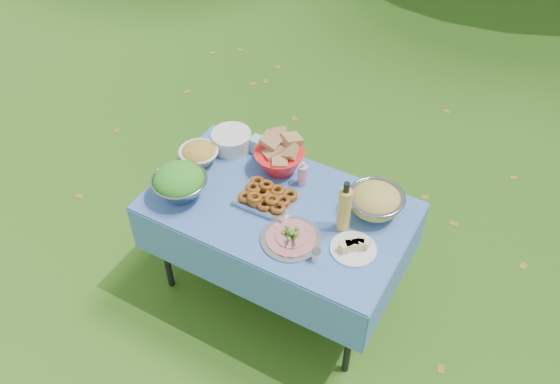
# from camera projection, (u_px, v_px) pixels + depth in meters

# --- Properties ---
(ground) EXTENTS (80.00, 80.00, 0.00)m
(ground) POSITION_uv_depth(u_px,v_px,m) (279.00, 287.00, 3.84)
(ground) COLOR black
(ground) RESTS_ON ground
(picnic_table) EXTENTS (1.46, 0.86, 0.76)m
(picnic_table) POSITION_uv_depth(u_px,v_px,m) (279.00, 249.00, 3.58)
(picnic_table) COLOR #79B3E8
(picnic_table) RESTS_ON ground
(salad_bowl) EXTENTS (0.40, 0.40, 0.20)m
(salad_bowl) POSITION_uv_depth(u_px,v_px,m) (179.00, 182.00, 3.30)
(salad_bowl) COLOR gray
(salad_bowl) RESTS_ON picnic_table
(pasta_bowl_white) EXTENTS (0.29, 0.29, 0.13)m
(pasta_bowl_white) POSITION_uv_depth(u_px,v_px,m) (199.00, 153.00, 3.53)
(pasta_bowl_white) COLOR silver
(pasta_bowl_white) RESTS_ON picnic_table
(plate_stack) EXTENTS (0.32, 0.32, 0.11)m
(plate_stack) POSITION_uv_depth(u_px,v_px,m) (232.00, 140.00, 3.63)
(plate_stack) COLOR silver
(plate_stack) RESTS_ON picnic_table
(wipes_box) EXTENTS (0.11, 0.08, 0.10)m
(wipes_box) POSITION_uv_depth(u_px,v_px,m) (259.00, 145.00, 3.61)
(wipes_box) COLOR #86C8D3
(wipes_box) RESTS_ON picnic_table
(sanitizer_bottle) EXTENTS (0.07, 0.07, 0.16)m
(sanitizer_bottle) POSITION_uv_depth(u_px,v_px,m) (303.00, 173.00, 3.38)
(sanitizer_bottle) COLOR pink
(sanitizer_bottle) RESTS_ON picnic_table
(bread_bowl) EXTENTS (0.36, 0.36, 0.20)m
(bread_bowl) POSITION_uv_depth(u_px,v_px,m) (279.00, 156.00, 3.46)
(bread_bowl) COLOR red
(bread_bowl) RESTS_ON picnic_table
(pasta_bowl_steel) EXTENTS (0.40, 0.40, 0.16)m
(pasta_bowl_steel) POSITION_uv_depth(u_px,v_px,m) (376.00, 201.00, 3.22)
(pasta_bowl_steel) COLOR gray
(pasta_bowl_steel) RESTS_ON picnic_table
(fried_tray) EXTENTS (0.32, 0.23, 0.08)m
(fried_tray) POSITION_uv_depth(u_px,v_px,m) (267.00, 197.00, 3.30)
(fried_tray) COLOR silver
(fried_tray) RESTS_ON picnic_table
(charcuterie_platter) EXTENTS (0.43, 0.43, 0.07)m
(charcuterie_platter) POSITION_uv_depth(u_px,v_px,m) (291.00, 235.00, 3.10)
(charcuterie_platter) COLOR #B2B3BA
(charcuterie_platter) RESTS_ON picnic_table
(oil_bottle) EXTENTS (0.09, 0.09, 0.33)m
(oil_bottle) POSITION_uv_depth(u_px,v_px,m) (345.00, 206.00, 3.07)
(oil_bottle) COLOR gold
(oil_bottle) RESTS_ON picnic_table
(cheese_plate) EXTENTS (0.28, 0.28, 0.07)m
(cheese_plate) POSITION_uv_depth(u_px,v_px,m) (354.00, 245.00, 3.06)
(cheese_plate) COLOR silver
(cheese_plate) RESTS_ON picnic_table
(shaker) EXTENTS (0.06, 0.06, 0.07)m
(shaker) POSITION_uv_depth(u_px,v_px,m) (316.00, 255.00, 3.00)
(shaker) COLOR silver
(shaker) RESTS_ON picnic_table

